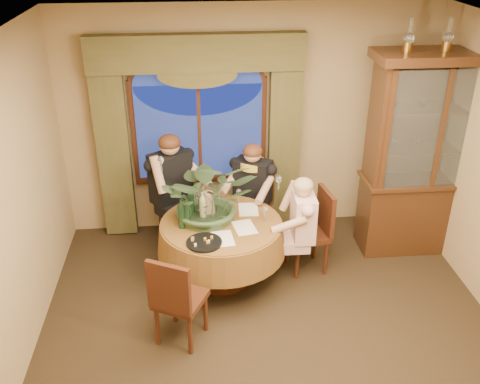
{
  "coord_description": "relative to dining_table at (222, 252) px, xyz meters",
  "views": [
    {
      "loc": [
        -0.67,
        -3.62,
        3.62
      ],
      "look_at": [
        -0.22,
        1.24,
        1.1
      ],
      "focal_mm": 40.0,
      "sensor_mm": 36.0,
      "label": 1
    }
  ],
  "objects": [
    {
      "name": "floor",
      "position": [
        0.42,
        -1.24,
        -0.38
      ],
      "size": [
        5.0,
        5.0,
        0.0
      ],
      "primitive_type": "plane",
      "color": "black",
      "rests_on": "ground"
    },
    {
      "name": "wall_back",
      "position": [
        0.42,
        1.26,
        1.02
      ],
      "size": [
        4.5,
        0.0,
        4.5
      ],
      "primitive_type": "plane",
      "rotation": [
        1.57,
        0.0,
        0.0
      ],
      "color": "#A08154",
      "rests_on": "ground"
    },
    {
      "name": "ceiling",
      "position": [
        0.42,
        -1.24,
        2.42
      ],
      "size": [
        5.0,
        5.0,
        0.0
      ],
      "primitive_type": "plane",
      "rotation": [
        3.14,
        0.0,
        0.0
      ],
      "color": "white",
      "rests_on": "wall_back"
    },
    {
      "name": "window",
      "position": [
        -0.18,
        1.19,
        0.92
      ],
      "size": [
        1.62,
        0.1,
        1.32
      ],
      "primitive_type": null,
      "color": "navy",
      "rests_on": "wall_back"
    },
    {
      "name": "arched_transom",
      "position": [
        -0.18,
        1.19,
        1.71
      ],
      "size": [
        1.6,
        0.06,
        0.44
      ],
      "primitive_type": null,
      "color": "navy",
      "rests_on": "wall_back"
    },
    {
      "name": "drapery_left",
      "position": [
        -1.21,
        1.14,
        0.8
      ],
      "size": [
        0.38,
        0.14,
        2.32
      ],
      "primitive_type": "cube",
      "color": "#464221",
      "rests_on": "floor"
    },
    {
      "name": "drapery_right",
      "position": [
        0.85,
        1.14,
        0.8
      ],
      "size": [
        0.38,
        0.14,
        2.32
      ],
      "primitive_type": "cube",
      "color": "#464221",
      "rests_on": "floor"
    },
    {
      "name": "swag_valance",
      "position": [
        -0.18,
        1.11,
        1.9
      ],
      "size": [
        2.45,
        0.16,
        0.42
      ],
      "primitive_type": null,
      "color": "#464221",
      "rests_on": "wall_back"
    },
    {
      "name": "dining_table",
      "position": [
        0.0,
        0.0,
        0.0
      ],
      "size": [
        1.49,
        1.49,
        0.75
      ],
      "primitive_type": "cylinder",
      "rotation": [
        0.0,
        0.0,
        0.08
      ],
      "color": "#903A17",
      "rests_on": "floor"
    },
    {
      "name": "china_cabinet",
      "position": [
        2.39,
        0.51,
        0.82
      ],
      "size": [
        1.47,
        0.58,
        2.38
      ],
      "primitive_type": "cube",
      "color": "#341D11",
      "rests_on": "floor"
    },
    {
      "name": "oil_lamp_left",
      "position": [
        1.98,
        0.51,
        2.18
      ],
      "size": [
        0.11,
        0.11,
        0.34
      ],
      "primitive_type": null,
      "color": "#A5722D",
      "rests_on": "china_cabinet"
    },
    {
      "name": "oil_lamp_center",
      "position": [
        2.39,
        0.51,
        2.18
      ],
      "size": [
        0.11,
        0.11,
        0.34
      ],
      "primitive_type": null,
      "color": "#A5722D",
      "rests_on": "china_cabinet"
    },
    {
      "name": "chair_right",
      "position": [
        0.97,
        0.15,
        0.1
      ],
      "size": [
        0.48,
        0.48,
        0.96
      ],
      "primitive_type": "cube",
      "rotation": [
        0.0,
        0.0,
        -4.56
      ],
      "color": "black",
      "rests_on": "floor"
    },
    {
      "name": "chair_back_right",
      "position": [
        0.43,
        0.88,
        0.1
      ],
      "size": [
        0.56,
        0.56,
        0.96
      ],
      "primitive_type": "cube",
      "rotation": [
        0.0,
        0.0,
        -3.6
      ],
      "color": "black",
      "rests_on": "floor"
    },
    {
      "name": "chair_back",
      "position": [
        -0.47,
        0.83,
        0.1
      ],
      "size": [
        0.57,
        0.57,
        0.96
      ],
      "primitive_type": "cube",
      "rotation": [
        0.0,
        0.0,
        -2.63
      ],
      "color": "black",
      "rests_on": "floor"
    },
    {
      "name": "chair_front_left",
      "position": [
        -0.44,
        -0.87,
        0.1
      ],
      "size": [
        0.56,
        0.56,
        0.96
      ],
      "primitive_type": "cube",
      "rotation": [
        0.0,
        0.0,
        -0.47
      ],
      "color": "black",
      "rests_on": "floor"
    },
    {
      "name": "person_pink",
      "position": [
        0.87,
        -0.02,
        0.24
      ],
      "size": [
        0.42,
        0.45,
        1.24
      ],
      "primitive_type": null,
      "rotation": [
        0.0,
        0.0,
        1.55
      ],
      "color": "beige",
      "rests_on": "floor"
    },
    {
      "name": "person_back",
      "position": [
        -0.54,
        0.77,
        0.36
      ],
      "size": [
        0.71,
        0.7,
        1.47
      ],
      "primitive_type": null,
      "rotation": [
        0.0,
        0.0,
        -2.53
      ],
      "color": "black",
      "rests_on": "floor"
    },
    {
      "name": "person_scarf",
      "position": [
        0.42,
        0.74,
        0.29
      ],
      "size": [
        0.63,
        0.61,
        1.33
      ],
      "primitive_type": null,
      "rotation": [
        0.0,
        0.0,
        -3.66
      ],
      "color": "black",
      "rests_on": "floor"
    },
    {
      "name": "stoneware_vase",
      "position": [
        -0.13,
        0.16,
        0.51
      ],
      "size": [
        0.15,
        0.15,
        0.28
      ],
      "primitive_type": null,
      "color": "#91755C",
      "rests_on": "dining_table"
    },
    {
      "name": "centerpiece_plant",
      "position": [
        -0.11,
        0.12,
        1.0
      ],
      "size": [
        0.97,
        1.08,
        0.84
      ],
      "primitive_type": "imported",
      "color": "#364F2F",
      "rests_on": "dining_table"
    },
    {
      "name": "olive_bowl",
      "position": [
        0.02,
        -0.02,
        0.4
      ],
      "size": [
        0.14,
        0.14,
        0.04
      ],
      "primitive_type": "imported",
      "color": "#465027",
      "rests_on": "dining_table"
    },
    {
      "name": "cheese_platter",
      "position": [
        -0.19,
        -0.4,
        0.39
      ],
      "size": [
        0.36,
        0.36,
        0.02
      ],
      "primitive_type": "cylinder",
      "color": "black",
      "rests_on": "dining_table"
    },
    {
      "name": "wine_bottle_0",
      "position": [
        -0.19,
        0.06,
        0.54
      ],
      "size": [
        0.07,
        0.07,
        0.33
      ],
      "primitive_type": "cylinder",
      "color": "tan",
      "rests_on": "dining_table"
    },
    {
      "name": "wine_bottle_1",
      "position": [
        -0.31,
        0.19,
        0.54
      ],
      "size": [
        0.07,
        0.07,
        0.33
      ],
      "primitive_type": "cylinder",
      "color": "black",
      "rests_on": "dining_table"
    },
    {
      "name": "wine_bottle_2",
      "position": [
        -0.35,
        -0.06,
        0.54
      ],
      "size": [
        0.07,
        0.07,
        0.33
      ],
      "primitive_type": "cylinder",
      "color": "black",
      "rests_on": "dining_table"
    },
    {
      "name": "wine_bottle_3",
      "position": [
        -0.41,
        -0.07,
        0.54
      ],
      "size": [
        0.07,
        0.07,
        0.33
      ],
      "primitive_type": "cylinder",
      "color": "black",
      "rests_on": "dining_table"
    },
    {
      "name": "tasting_paper_0",
      "position": [
        0.23,
        -0.14,
        0.38
      ],
      "size": [
        0.26,
        0.33,
        0.0
      ],
      "primitive_type": "cube",
      "rotation": [
        0.0,
        0.0,
        0.19
      ],
      "color": "white",
      "rests_on": "dining_table"
    },
    {
      "name": "tasting_paper_1",
      "position": [
        0.31,
        0.24,
        0.38
      ],
      "size": [
        0.22,
        0.31,
        0.0
      ],
      "primitive_type": "cube",
      "rotation": [
        0.0,
        0.0,
        -0.05
      ],
      "color": "white",
      "rests_on": "dining_table"
    },
    {
      "name": "tasting_paper_2",
      "position": [
        -0.0,
        -0.33,
        0.38
      ],
      "size": [
        0.24,
        0.32,
        0.0
      ],
      "primitive_type": "cube",
      "rotation": [
        0.0,
        0.0,
        0.09
      ],
      "color": "white",
      "rests_on": "dining_table"
    },
    {
      "name": "wine_glass_person_pink",
      "position": [
        0.46,
        -0.01,
        0.46
      ],
      "size": [
        0.07,
        0.07,
        0.18
      ],
      "primitive_type": null,
      "color": "silver",
      "rests_on": "dining_table"
    },
    {
      "name": "wine_glass_person_back",
      "position": [
        -0.26,
        0.38,
        0.46
      ],
      "size": [
        0.07,
        0.07,
        0.18
      ],
      "primitive_type": null,
      "color": "silver",
      "rests_on": "dining_table"
    },
    {
      "name": "wine_glass_person_scarf",
      "position": [
        0.23,
        0.4,
        0.46
      ],
      "size": [
        0.07,
        0.07,
        0.18
      ],
      "primitive_type": null,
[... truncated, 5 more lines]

